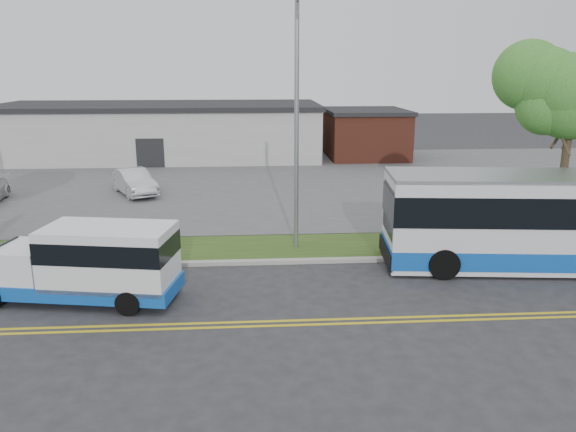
{
  "coord_description": "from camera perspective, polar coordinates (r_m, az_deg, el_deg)",
  "views": [
    {
      "loc": [
        1.2,
        -18.83,
        7.17
      ],
      "look_at": [
        2.62,
        2.02,
        1.6
      ],
      "focal_mm": 35.0,
      "sensor_mm": 36.0,
      "label": 1
    }
  ],
  "objects": [
    {
      "name": "streetlight_near",
      "position": [
        21.72,
        0.9,
        9.8
      ],
      "size": [
        0.35,
        1.53,
        9.5
      ],
      "color": "gray",
      "rests_on": "verge"
    },
    {
      "name": "commercial_building",
      "position": [
        46.65,
        -12.88,
        8.42
      ],
      "size": [
        25.4,
        10.4,
        4.35
      ],
      "color": "#9E9E99",
      "rests_on": "ground"
    },
    {
      "name": "transit_bus",
      "position": [
        22.58,
        25.9,
        -0.47
      ],
      "size": [
        12.77,
        4.13,
        3.48
      ],
      "rotation": [
        0.0,
        0.0,
        -0.1
      ],
      "color": "silver",
      "rests_on": "ground"
    },
    {
      "name": "curb",
      "position": [
        21.19,
        -6.93,
        -4.76
      ],
      "size": [
        80.0,
        0.3,
        0.15
      ],
      "primitive_type": "cube",
      "color": "#9E9B93",
      "rests_on": "ground"
    },
    {
      "name": "verge",
      "position": [
        22.9,
        -6.71,
        -3.3
      ],
      "size": [
        80.0,
        3.3,
        0.1
      ],
      "primitive_type": "cube",
      "color": "#304316",
      "rests_on": "ground"
    },
    {
      "name": "shuttle_bus",
      "position": [
        18.6,
        -19.4,
        -4.34
      ],
      "size": [
        6.6,
        3.1,
        2.44
      ],
      "rotation": [
        0.0,
        0.0,
        -0.17
      ],
      "color": "#0F4CAB",
      "rests_on": "ground"
    },
    {
      "name": "parked_car_a",
      "position": [
        33.21,
        -15.37,
        3.37
      ],
      "size": [
        3.41,
        4.61,
        1.45
      ],
      "primitive_type": "imported",
      "rotation": [
        0.0,
        0.0,
        0.49
      ],
      "color": "silver",
      "rests_on": "parking_lot"
    },
    {
      "name": "lane_line_north",
      "position": [
        16.65,
        -7.78,
        -10.72
      ],
      "size": [
        70.0,
        0.12,
        0.01
      ],
      "primitive_type": "cube",
      "color": "gold",
      "rests_on": "ground"
    },
    {
      "name": "tree_east",
      "position": [
        25.32,
        27.03,
        11.16
      ],
      "size": [
        5.2,
        5.2,
        8.33
      ],
      "color": "#372B1E",
      "rests_on": "verge"
    },
    {
      "name": "ground",
      "position": [
        20.18,
        -7.08,
        -6.01
      ],
      "size": [
        140.0,
        140.0,
        0.0
      ],
      "primitive_type": "plane",
      "color": "#28282B",
      "rests_on": "ground"
    },
    {
      "name": "parking_lot",
      "position": [
        36.55,
        -5.7,
        3.61
      ],
      "size": [
        80.0,
        25.0,
        0.1
      ],
      "primitive_type": "cube",
      "color": "#4C4C4F",
      "rests_on": "ground"
    },
    {
      "name": "brick_wing",
      "position": [
        46.08,
        7.87,
        8.3
      ],
      "size": [
        6.3,
        7.3,
        3.9
      ],
      "color": "brown",
      "rests_on": "ground"
    },
    {
      "name": "lane_line_south",
      "position": [
        16.38,
        -7.84,
        -11.17
      ],
      "size": [
        70.0,
        0.12,
        0.01
      ],
      "primitive_type": "cube",
      "color": "gold",
      "rests_on": "ground"
    }
  ]
}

